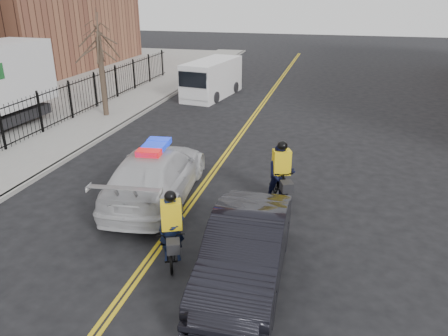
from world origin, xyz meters
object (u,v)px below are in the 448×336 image
at_px(cyclist_near, 172,236).
at_px(cyclist_far, 281,178).
at_px(police_cruiser, 156,174).
at_px(dark_sedan, 246,250).
at_px(cargo_van, 211,79).

distance_m(cyclist_near, cyclist_far, 4.49).
height_order(police_cruiser, cyclist_far, cyclist_far).
height_order(dark_sedan, cargo_van, cargo_van).
xyz_separation_m(cargo_van, cyclist_near, (4.10, -17.70, -0.44)).
bearing_deg(police_cruiser, cargo_van, -86.80).
xyz_separation_m(police_cruiser, dark_sedan, (3.72, -3.58, -0.04)).
bearing_deg(cargo_van, police_cruiser, -72.15).
distance_m(dark_sedan, cyclist_near, 1.98).
bearing_deg(dark_sedan, police_cruiser, 134.05).
bearing_deg(cyclist_far, cargo_van, 92.59).
bearing_deg(dark_sedan, cyclist_near, 167.33).
distance_m(cargo_van, cyclist_near, 18.18).
bearing_deg(cargo_van, cyclist_far, -56.77).
distance_m(dark_sedan, cyclist_far, 4.30).
xyz_separation_m(police_cruiser, cyclist_far, (3.95, 0.71, -0.04)).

